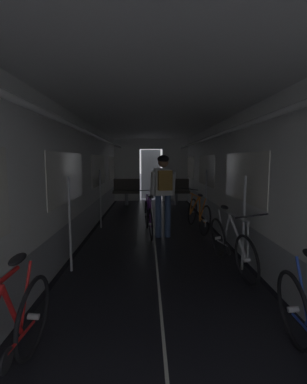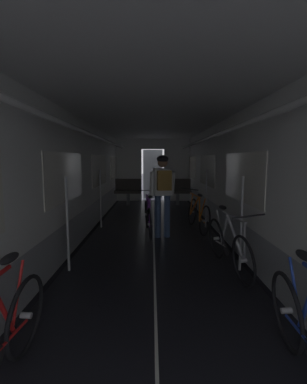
# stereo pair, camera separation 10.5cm
# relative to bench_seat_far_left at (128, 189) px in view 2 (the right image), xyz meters

# --- Properties ---
(train_car_shell) EXTENTS (3.14, 12.34, 2.57)m
(train_car_shell) POSITION_rel_bench_seat_far_left_xyz_m (0.90, -4.47, 1.13)
(train_car_shell) COLOR black
(train_car_shell) RESTS_ON ground
(bench_seat_far_left) EXTENTS (0.98, 0.51, 0.95)m
(bench_seat_far_left) POSITION_rel_bench_seat_far_left_xyz_m (0.00, 0.00, 0.00)
(bench_seat_far_left) COLOR gray
(bench_seat_far_left) RESTS_ON ground
(bench_seat_far_right) EXTENTS (0.98, 0.51, 0.95)m
(bench_seat_far_right) POSITION_rel_bench_seat_far_left_xyz_m (1.80, 0.00, 0.00)
(bench_seat_far_right) COLOR gray
(bench_seat_far_right) RESTS_ON ground
(bicycle_silver) EXTENTS (0.47, 1.69, 0.95)m
(bicycle_silver) POSITION_rel_bench_seat_far_left_xyz_m (2.00, -5.95, -0.19)
(bicycle_silver) COLOR black
(bicycle_silver) RESTS_ON ground
(bicycle_orange) EXTENTS (0.52, 1.69, 0.96)m
(bicycle_orange) POSITION_rel_bench_seat_far_left_xyz_m (1.94, -3.64, -0.19)
(bicycle_orange) COLOR black
(bicycle_orange) RESTS_ON ground
(person_cyclist_aisle) EXTENTS (0.55, 0.43, 1.73)m
(person_cyclist_aisle) POSITION_rel_bench_seat_far_left_xyz_m (1.09, -4.23, 0.50)
(person_cyclist_aisle) COLOR #384C75
(person_cyclist_aisle) RESTS_ON ground
(bicycle_purple_in_aisle) EXTENTS (0.44, 1.69, 0.94)m
(bicycle_purple_in_aisle) POSITION_rel_bench_seat_far_left_xyz_m (0.78, -3.97, -0.18)
(bicycle_purple_in_aisle) COLOR black
(bicycle_purple_in_aisle) RESTS_ON ground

